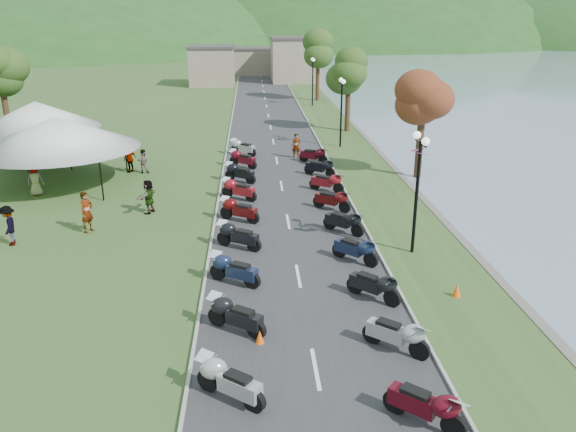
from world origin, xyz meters
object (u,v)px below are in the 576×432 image
object	(u,v)px
pedestrian_a	(89,232)
pedestrian_c	(12,245)
vendor_tent_main	(58,152)
pedestrian_b	(144,173)

from	to	relation	value
pedestrian_a	pedestrian_c	world-z (taller)	pedestrian_a
vendor_tent_main	pedestrian_c	bearing A→B (deg)	-86.21
pedestrian_a	pedestrian_c	bearing A→B (deg)	143.11
pedestrian_b	pedestrian_c	distance (m)	12.14
pedestrian_a	pedestrian_c	distance (m)	3.26
vendor_tent_main	pedestrian_c	world-z (taller)	vendor_tent_main
vendor_tent_main	pedestrian_b	xyz separation A→B (m)	(4.30, 2.43, -2.00)
vendor_tent_main	pedestrian_c	xyz separation A→B (m)	(0.60, -9.13, -2.00)
pedestrian_b	vendor_tent_main	bearing A→B (deg)	32.53
pedestrian_a	pedestrian_c	xyz separation A→B (m)	(-2.95, -1.39, 0.00)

